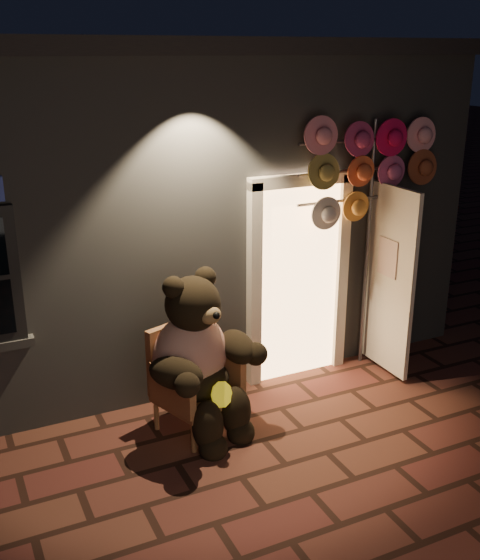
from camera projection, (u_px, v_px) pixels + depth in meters
ground at (242, 478)px, 5.42m from camera, size 60.00×60.00×0.00m
shop_building at (105, 185)px, 8.24m from camera, size 7.30×5.95×3.51m
wicker_armchair at (191, 378)px, 6.02m from camera, size 0.84×0.80×0.99m
teddy_bear at (198, 359)px, 5.85m from camera, size 1.10×1.03×1.60m
hat_rack at (368, 167)px, 6.59m from camera, size 1.60×0.22×2.71m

